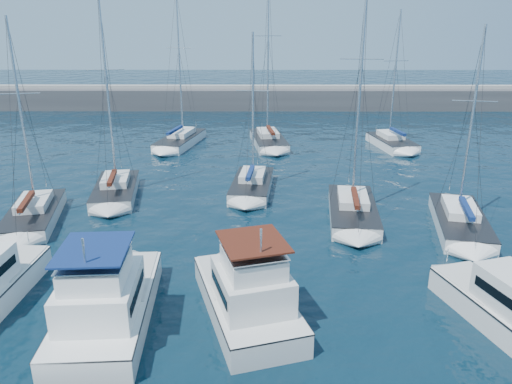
{
  "coord_description": "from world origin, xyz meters",
  "views": [
    {
      "loc": [
        0.45,
        -24.37,
        13.25
      ],
      "look_at": [
        0.33,
        4.69,
        3.0
      ],
      "focal_mm": 35.0,
      "sensor_mm": 36.0,
      "label": 1
    }
  ],
  "objects_px": {
    "sailboat_mid_b": "(116,190)",
    "sailboat_back_c": "(392,142)",
    "motor_yacht_port_inner": "(106,303)",
    "sailboat_back_b": "(268,140)",
    "motor_yacht_stbd_inner": "(248,296)",
    "sailboat_mid_d": "(353,210)",
    "motor_yacht_stbd_outer": "(501,306)",
    "sailboat_back_a": "(180,140)",
    "sailboat_mid_e": "(460,221)",
    "sailboat_mid_a": "(34,214)",
    "sailboat_mid_c": "(252,185)"
  },
  "relations": [
    {
      "from": "motor_yacht_port_inner",
      "to": "sailboat_back_b",
      "type": "xyz_separation_m",
      "value": [
        7.93,
        33.7,
        -0.57
      ]
    },
    {
      "from": "motor_yacht_stbd_inner",
      "to": "sailboat_mid_a",
      "type": "xyz_separation_m",
      "value": [
        -14.85,
        11.47,
        -0.62
      ]
    },
    {
      "from": "motor_yacht_stbd_outer",
      "to": "sailboat_mid_d",
      "type": "bearing_deg",
      "value": 92.5
    },
    {
      "from": "motor_yacht_stbd_outer",
      "to": "sailboat_back_b",
      "type": "height_order",
      "value": "sailboat_back_b"
    },
    {
      "from": "sailboat_mid_d",
      "to": "sailboat_back_a",
      "type": "xyz_separation_m",
      "value": [
        -15.07,
        20.76,
        -0.01
      ]
    },
    {
      "from": "motor_yacht_stbd_inner",
      "to": "sailboat_back_a",
      "type": "distance_m",
      "value": 34.08
    },
    {
      "from": "sailboat_back_a",
      "to": "motor_yacht_port_inner",
      "type": "bearing_deg",
      "value": -74.85
    },
    {
      "from": "sailboat_mid_a",
      "to": "sailboat_back_a",
      "type": "height_order",
      "value": "sailboat_back_a"
    },
    {
      "from": "motor_yacht_stbd_outer",
      "to": "sailboat_mid_a",
      "type": "relative_size",
      "value": 0.53
    },
    {
      "from": "motor_yacht_stbd_outer",
      "to": "sailboat_back_c",
      "type": "height_order",
      "value": "sailboat_back_c"
    },
    {
      "from": "motor_yacht_stbd_inner",
      "to": "sailboat_back_a",
      "type": "height_order",
      "value": "sailboat_back_a"
    },
    {
      "from": "motor_yacht_stbd_outer",
      "to": "sailboat_mid_b",
      "type": "xyz_separation_m",
      "value": [
        -22.03,
        17.0,
        -0.41
      ]
    },
    {
      "from": "sailboat_back_a",
      "to": "sailboat_back_b",
      "type": "height_order",
      "value": "sailboat_back_b"
    },
    {
      "from": "motor_yacht_stbd_inner",
      "to": "sailboat_back_b",
      "type": "height_order",
      "value": "sailboat_back_b"
    },
    {
      "from": "motor_yacht_stbd_inner",
      "to": "sailboat_back_c",
      "type": "bearing_deg",
      "value": 48.75
    },
    {
      "from": "sailboat_mid_a",
      "to": "sailboat_mid_d",
      "type": "xyz_separation_m",
      "value": [
        21.88,
        0.88,
        0.03
      ]
    },
    {
      "from": "motor_yacht_port_inner",
      "to": "sailboat_mid_e",
      "type": "xyz_separation_m",
      "value": [
        20.13,
        11.09,
        -0.63
      ]
    },
    {
      "from": "sailboat_mid_b",
      "to": "sailboat_back_a",
      "type": "distance_m",
      "value": 16.8
    },
    {
      "from": "motor_yacht_port_inner",
      "to": "sailboat_mid_c",
      "type": "relative_size",
      "value": 0.74
    },
    {
      "from": "sailboat_back_b",
      "to": "sailboat_mid_e",
      "type": "bearing_deg",
      "value": -69.34
    },
    {
      "from": "motor_yacht_port_inner",
      "to": "sailboat_mid_b",
      "type": "distance_m",
      "value": 17.7
    },
    {
      "from": "sailboat_mid_c",
      "to": "sailboat_back_a",
      "type": "bearing_deg",
      "value": 123.19
    },
    {
      "from": "motor_yacht_stbd_inner",
      "to": "motor_yacht_port_inner",
      "type": "bearing_deg",
      "value": 169.23
    },
    {
      "from": "sailboat_mid_a",
      "to": "sailboat_back_a",
      "type": "relative_size",
      "value": 0.84
    },
    {
      "from": "sailboat_mid_b",
      "to": "sailboat_mid_d",
      "type": "distance_m",
      "value": 18.14
    },
    {
      "from": "sailboat_mid_b",
      "to": "sailboat_back_c",
      "type": "distance_m",
      "value": 29.83
    },
    {
      "from": "sailboat_back_c",
      "to": "sailboat_mid_b",
      "type": "bearing_deg",
      "value": -158.65
    },
    {
      "from": "sailboat_mid_b",
      "to": "sailboat_back_c",
      "type": "height_order",
      "value": "sailboat_mid_b"
    },
    {
      "from": "sailboat_back_b",
      "to": "sailboat_mid_a",
      "type": "bearing_deg",
      "value": -134.97
    },
    {
      "from": "sailboat_mid_a",
      "to": "sailboat_back_c",
      "type": "xyz_separation_m",
      "value": [
        29.6,
        20.73,
        0.02
      ]
    },
    {
      "from": "motor_yacht_stbd_outer",
      "to": "sailboat_mid_b",
      "type": "height_order",
      "value": "sailboat_mid_b"
    },
    {
      "from": "motor_yacht_port_inner",
      "to": "motor_yacht_stbd_outer",
      "type": "xyz_separation_m",
      "value": [
        17.78,
        0.17,
        -0.19
      ]
    },
    {
      "from": "motor_yacht_stbd_outer",
      "to": "sailboat_back_a",
      "type": "bearing_deg",
      "value": 103.74
    },
    {
      "from": "sailboat_mid_d",
      "to": "sailboat_back_b",
      "type": "xyz_separation_m",
      "value": [
        -5.47,
        20.68,
        0.02
      ]
    },
    {
      "from": "sailboat_mid_d",
      "to": "sailboat_back_c",
      "type": "relative_size",
      "value": 1.2
    },
    {
      "from": "motor_yacht_stbd_outer",
      "to": "sailboat_mid_b",
      "type": "relative_size",
      "value": 0.47
    },
    {
      "from": "motor_yacht_port_inner",
      "to": "motor_yacht_stbd_outer",
      "type": "height_order",
      "value": "motor_yacht_port_inner"
    },
    {
      "from": "sailboat_mid_d",
      "to": "sailboat_back_a",
      "type": "height_order",
      "value": "sailboat_mid_d"
    },
    {
      "from": "sailboat_back_a",
      "to": "sailboat_back_c",
      "type": "xyz_separation_m",
      "value": [
        22.79,
        -0.91,
        -0.01
      ]
    },
    {
      "from": "sailboat_mid_c",
      "to": "sailboat_back_c",
      "type": "xyz_separation_m",
      "value": [
        14.79,
        14.41,
        0.02
      ]
    },
    {
      "from": "sailboat_mid_a",
      "to": "sailboat_mid_d",
      "type": "distance_m",
      "value": 21.9
    },
    {
      "from": "sailboat_mid_c",
      "to": "sailboat_back_a",
      "type": "distance_m",
      "value": 17.28
    },
    {
      "from": "sailboat_mid_b",
      "to": "sailboat_mid_e",
      "type": "bearing_deg",
      "value": -22.73
    },
    {
      "from": "motor_yacht_port_inner",
      "to": "sailboat_mid_e",
      "type": "height_order",
      "value": "sailboat_mid_e"
    },
    {
      "from": "sailboat_back_c",
      "to": "sailboat_back_a",
      "type": "bearing_deg",
      "value": 167.33
    },
    {
      "from": "motor_yacht_stbd_inner",
      "to": "sailboat_mid_a",
      "type": "distance_m",
      "value": 18.78
    },
    {
      "from": "motor_yacht_port_inner",
      "to": "motor_yacht_stbd_inner",
      "type": "xyz_separation_m",
      "value": [
        6.37,
        0.66,
        0.0
      ]
    },
    {
      "from": "sailboat_back_b",
      "to": "sailboat_back_c",
      "type": "height_order",
      "value": "sailboat_back_b"
    },
    {
      "from": "motor_yacht_port_inner",
      "to": "sailboat_mid_e",
      "type": "relative_size",
      "value": 0.7
    },
    {
      "from": "sailboat_mid_e",
      "to": "sailboat_back_b",
      "type": "relative_size",
      "value": 0.72
    }
  ]
}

